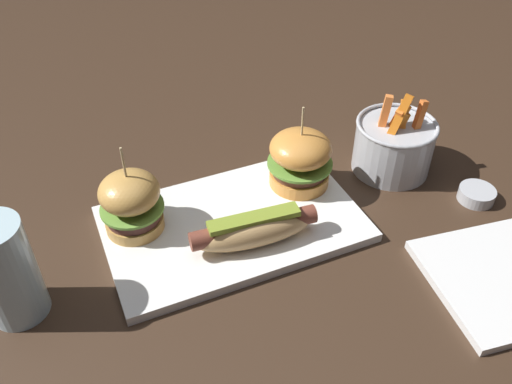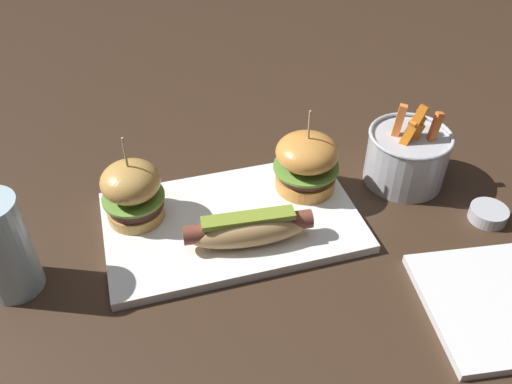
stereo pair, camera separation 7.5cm
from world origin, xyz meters
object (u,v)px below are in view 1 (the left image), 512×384
object	(u,v)px
sauce_ramekin	(477,194)
water_glass	(6,271)
slider_left	(131,202)
side_plate	(502,279)
hot_dog	(254,229)
fries_bucket	(394,145)
slider_right	(300,159)
platter_main	(233,224)

from	to	relation	value
sauce_ramekin	water_glass	size ratio (longest dim) A/B	0.39
sauce_ramekin	slider_left	bearing A→B (deg)	164.85
side_plate	water_glass	bearing A→B (deg)	160.51
hot_dog	water_glass	world-z (taller)	water_glass
slider_left	fries_bucket	distance (m)	0.41
hot_dog	side_plate	world-z (taller)	hot_dog
hot_dog	slider_right	size ratio (longest dim) A/B	1.32
slider_right	platter_main	bearing A→B (deg)	-162.43
sauce_ramekin	side_plate	distance (m)	0.16
platter_main	fries_bucket	size ratio (longest dim) A/B	2.60
platter_main	fries_bucket	world-z (taller)	fries_bucket
platter_main	water_glass	world-z (taller)	water_glass
slider_left	sauce_ramekin	distance (m)	0.51
platter_main	fries_bucket	bearing A→B (deg)	5.81
side_plate	fries_bucket	bearing A→B (deg)	88.34
sauce_ramekin	side_plate	world-z (taller)	sauce_ramekin
fries_bucket	slider_left	bearing A→B (deg)	178.19
hot_dog	fries_bucket	bearing A→B (deg)	16.31
platter_main	slider_left	xyz separation A→B (m)	(-0.13, 0.04, 0.05)
slider_left	platter_main	bearing A→B (deg)	-18.08
side_plate	platter_main	bearing A→B (deg)	140.07
fries_bucket	slider_right	bearing A→B (deg)	176.31
slider_right	side_plate	xyz separation A→B (m)	(0.15, -0.27, -0.05)
hot_dog	sauce_ramekin	world-z (taller)	hot_dog
slider_right	sauce_ramekin	bearing A→B (deg)	-28.88
side_plate	hot_dog	bearing A→B (deg)	145.93
hot_dog	fries_bucket	world-z (taller)	fries_bucket
fries_bucket	water_glass	distance (m)	0.58
platter_main	sauce_ramekin	size ratio (longest dim) A/B	6.59
water_glass	side_plate	bearing A→B (deg)	-19.49
platter_main	water_glass	xyz separation A→B (m)	(-0.29, -0.03, 0.06)
platter_main	side_plate	size ratio (longest dim) A/B	1.99
slider_right	fries_bucket	world-z (taller)	slider_right
hot_dog	sauce_ramekin	size ratio (longest dim) A/B	3.22
hot_dog	side_plate	size ratio (longest dim) A/B	0.97
sauce_ramekin	water_glass	bearing A→B (deg)	174.83
slider_left	fries_bucket	xyz separation A→B (m)	(0.41, -0.01, -0.01)
fries_bucket	sauce_ramekin	bearing A→B (deg)	-58.21
platter_main	fries_bucket	xyz separation A→B (m)	(0.28, 0.03, 0.04)
platter_main	sauce_ramekin	distance (m)	0.37
sauce_ramekin	water_glass	distance (m)	0.65
sauce_ramekin	side_plate	bearing A→B (deg)	-119.74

